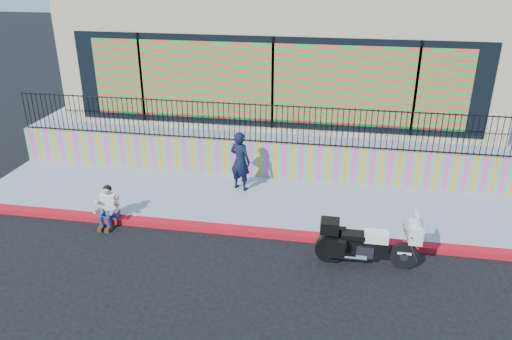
# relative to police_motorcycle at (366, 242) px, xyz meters

# --- Properties ---
(ground) EXTENTS (90.00, 90.00, 0.00)m
(ground) POSITION_rel_police_motorcycle_xyz_m (-2.84, 0.83, -0.59)
(ground) COLOR black
(ground) RESTS_ON ground
(red_curb) EXTENTS (16.00, 0.30, 0.15)m
(red_curb) POSITION_rel_police_motorcycle_xyz_m (-2.84, 0.83, -0.51)
(red_curb) COLOR #9F0B11
(red_curb) RESTS_ON ground
(sidewalk) EXTENTS (16.00, 3.00, 0.15)m
(sidewalk) POSITION_rel_police_motorcycle_xyz_m (-2.84, 2.48, -0.51)
(sidewalk) COLOR gray
(sidewalk) RESTS_ON ground
(mural_wall) EXTENTS (16.00, 0.20, 1.10)m
(mural_wall) POSITION_rel_police_motorcycle_xyz_m (-2.84, 4.08, 0.11)
(mural_wall) COLOR #FF439A
(mural_wall) RESTS_ON sidewalk
(metal_fence) EXTENTS (15.80, 0.04, 1.20)m
(metal_fence) POSITION_rel_police_motorcycle_xyz_m (-2.84, 4.08, 1.26)
(metal_fence) COLOR black
(metal_fence) RESTS_ON mural_wall
(elevated_platform) EXTENTS (16.00, 10.00, 1.25)m
(elevated_platform) POSITION_rel_police_motorcycle_xyz_m (-2.84, 9.18, 0.04)
(elevated_platform) COLOR gray
(elevated_platform) RESTS_ON ground
(storefront_building) EXTENTS (14.00, 8.06, 4.00)m
(storefront_building) POSITION_rel_police_motorcycle_xyz_m (-2.84, 8.96, 2.66)
(storefront_building) COLOR tan
(storefront_building) RESTS_ON elevated_platform
(police_motorcycle) EXTENTS (2.24, 0.74, 1.40)m
(police_motorcycle) POSITION_rel_police_motorcycle_xyz_m (0.00, 0.00, 0.00)
(police_motorcycle) COLOR black
(police_motorcycle) RESTS_ON ground
(police_officer) EXTENTS (0.75, 0.62, 1.75)m
(police_officer) POSITION_rel_police_motorcycle_xyz_m (-3.49, 3.06, 0.44)
(police_officer) COLOR black
(police_officer) RESTS_ON sidewalk
(seated_man) EXTENTS (0.54, 0.71, 1.06)m
(seated_man) POSITION_rel_police_motorcycle_xyz_m (-6.46, 0.62, -0.14)
(seated_man) COLOR navy
(seated_man) RESTS_ON ground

